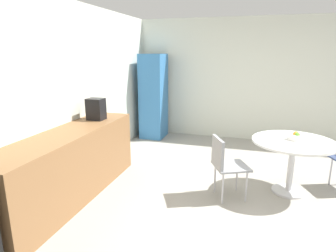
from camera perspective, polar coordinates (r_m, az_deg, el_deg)
name	(u,v)px	position (r m, az deg, el deg)	size (l,w,h in m)	color
ground_plane	(280,208)	(3.96, 21.37, -14.98)	(6.00, 6.00, 0.00)	#9E998E
wall_back	(64,94)	(4.35, -20.00, 5.91)	(6.00, 0.10, 2.60)	silver
wall_side_right	(275,81)	(6.50, 20.48, 8.41)	(0.10, 6.00, 2.60)	silver
counter_block	(69,166)	(3.98, -19.00, -7.46)	(2.54, 0.60, 0.90)	brown
locker_cabinet	(154,96)	(6.45, -2.88, 5.88)	(0.60, 0.50, 1.85)	#3372B2
round_table	(293,151)	(4.20, 23.51, -4.53)	(1.07, 1.07, 0.75)	silver
chair_gray	(224,161)	(3.81, 11.07, -6.75)	(0.56, 0.56, 0.83)	silver
fruit_bowl	(295,136)	(4.19, 23.97, -1.90)	(0.20, 0.20, 0.11)	silver
mug_white	(99,114)	(4.62, -13.52, 2.38)	(0.13, 0.08, 0.09)	black
coffee_maker	(96,109)	(4.41, -14.09, 3.27)	(0.20, 0.24, 0.32)	black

